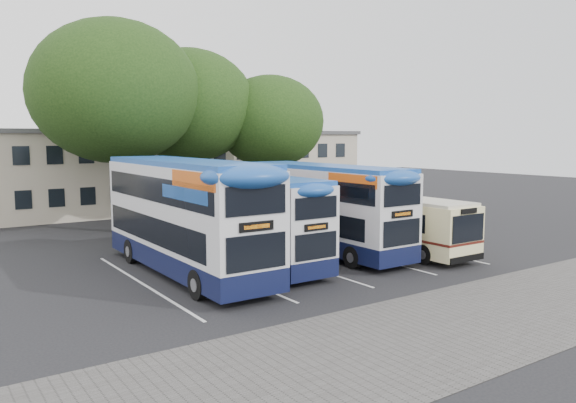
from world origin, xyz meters
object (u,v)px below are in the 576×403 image
Objects in this scene: lamp_post at (285,145)px; tree_mid at (189,106)px; bus_dd_left at (185,212)px; bus_dd_mid at (251,215)px; bus_single at (391,219)px; tree_right at (270,122)px; tree_left at (115,92)px; bus_dd_right at (324,204)px.

lamp_post is 8.84m from tree_mid.
bus_dd_mid is (3.18, 0.04, -0.41)m from bus_dd_left.
bus_dd_mid is 1.04× the size of bus_single.
tree_right is at bearing 54.01° from bus_dd_mid.
bus_dd_right is at bearing -61.21° from tree_left.
tree_left reaches higher than bus_dd_mid.
tree_mid reaches higher than bus_dd_mid.
tree_right is at bearing 45.05° from bus_dd_left.
tree_mid is (-8.37, -1.13, 2.63)m from lamp_post.
tree_left is at bearing 100.35° from bus_dd_mid.
lamp_post is at bearing 7.69° from tree_mid.
tree_left is 17.57m from bus_single.
bus_dd_mid is at bearing 169.78° from bus_single.
tree_left is 1.30× the size of bus_dd_mid.
lamp_post is at bearing 41.94° from tree_right.
tree_left is 10.66m from tree_right.
bus_dd_left reaches higher than bus_single.
bus_dd_right is (-4.10, -11.38, -4.33)m from tree_right.
tree_left reaches higher than tree_mid.
lamp_post is 4.49m from tree_right.
lamp_post reaches higher than bus_dd_right.
tree_mid is at bearing 95.04° from bus_dd_right.
tree_mid is (5.28, 1.34, -0.57)m from tree_left.
tree_right is 12.85m from bus_dd_right.
bus_dd_mid is 7.47m from bus_single.
bus_single is at bearing -94.67° from tree_right.
lamp_post is at bearing 44.42° from bus_dd_left.
tree_mid is 1.19× the size of bus_dd_mid.
bus_dd_left is 7.45m from bus_dd_right.
bus_dd_mid is (2.16, -11.85, -6.09)m from tree_left.
bus_dd_mid is at bearing -103.29° from tree_mid.
bus_dd_right is (4.27, 0.15, 0.18)m from bus_dd_mid.
bus_dd_left is (-6.29, -13.23, -5.11)m from tree_mid.
bus_single is (-4.16, -15.64, -3.52)m from lamp_post.
bus_dd_mid is (-11.48, -14.32, -2.89)m from lamp_post.
bus_dd_right is at bearing -116.97° from lamp_post.
tree_right reaches higher than bus_dd_mid.
bus_dd_left is at bearing -178.57° from bus_dd_right.
tree_right is (10.53, -0.33, -1.58)m from tree_left.
bus_single is at bearing -54.24° from tree_left.
bus_dd_left is at bearing -115.43° from tree_mid.
tree_mid is 1.24× the size of bus_single.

